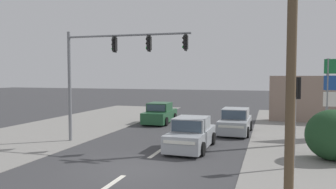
{
  "coord_description": "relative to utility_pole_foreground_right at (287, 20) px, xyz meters",
  "views": [
    {
      "loc": [
        4.99,
        -11.46,
        3.62
      ],
      "look_at": [
        0.19,
        4.0,
        2.68
      ],
      "focal_mm": 35.0,
      "sensor_mm": 36.0,
      "label": 1
    }
  ],
  "objects": [
    {
      "name": "sedan_crossing_left",
      "position": [
        -8.36,
        14.14,
        -4.39
      ],
      "size": [
        2.03,
        4.3,
        1.56
      ],
      "color": "#235633",
      "rests_on": "ground"
    },
    {
      "name": "kerb_left_verge",
      "position": [
        -13.9,
        6.1,
        -5.08
      ],
      "size": [
        8.0,
        40.0,
        0.02
      ],
      "primitive_type": "cube",
      "color": "gray",
      "rests_on": "ground"
    },
    {
      "name": "pedestal_signal_right_kerb",
      "position": [
        0.52,
        4.06,
        -2.67
      ],
      "size": [
        0.44,
        0.31,
        3.56
      ],
      "color": "slate",
      "rests_on": "ground"
    },
    {
      "name": "roadside_bush",
      "position": [
        2.32,
        5.86,
        -4.06
      ],
      "size": [
        2.38,
        2.04,
        2.18
      ],
      "color": "#1E4223",
      "rests_on": "ground"
    },
    {
      "name": "utility_pole_foreground_right",
      "position": [
        0.0,
        0.0,
        0.0
      ],
      "size": [
        3.78,
        0.52,
        9.46
      ],
      "color": "brown",
      "rests_on": "ground"
    },
    {
      "name": "lane_dash_far",
      "position": [
        -5.4,
        10.1,
        -5.09
      ],
      "size": [
        0.2,
        2.4,
        0.01
      ],
      "primitive_type": "cube",
      "color": "silver",
      "rests_on": "ground"
    },
    {
      "name": "sedan_kerbside_parked",
      "position": [
        -4.07,
        6.29,
        -4.39
      ],
      "size": [
        1.94,
        4.26,
        1.56
      ],
      "color": "#A3A8AD",
      "rests_on": "ground"
    },
    {
      "name": "ground_plane",
      "position": [
        -5.4,
        2.1,
        -5.09
      ],
      "size": [
        140.0,
        140.0,
        0.0
      ],
      "primitive_type": "plane",
      "color": "#3A3A3D"
    },
    {
      "name": "utility_pole_midground_right",
      "position": [
        0.63,
        8.47,
        0.44
      ],
      "size": [
        1.8,
        0.26,
        10.56
      ],
      "color": "brown",
      "rests_on": "ground"
    },
    {
      "name": "lane_dash_near",
      "position": [
        -5.4,
        0.1,
        -5.09
      ],
      "size": [
        0.2,
        2.4,
        0.01
      ],
      "primitive_type": "cube",
      "color": "silver",
      "rests_on": "ground"
    },
    {
      "name": "traffic_signal_mast",
      "position": [
        -8.52,
        6.26,
        -0.74
      ],
      "size": [
        6.89,
        0.54,
        6.0
      ],
      "color": "slate",
      "rests_on": "ground"
    },
    {
      "name": "sedan_oncoming_near",
      "position": [
        -2.42,
        11.4,
        -4.39
      ],
      "size": [
        1.94,
        4.26,
        1.56
      ],
      "color": "#A3A8AD",
      "rests_on": "ground"
    },
    {
      "name": "lane_dash_mid",
      "position": [
        -5.4,
        5.1,
        -5.09
      ],
      "size": [
        0.2,
        2.4,
        0.01
      ],
      "primitive_type": "cube",
      "color": "silver",
      "rests_on": "ground"
    }
  ]
}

